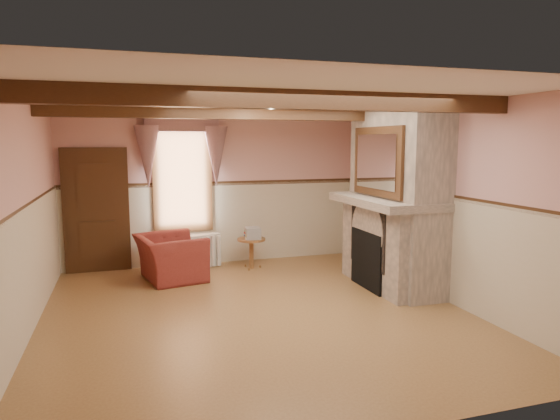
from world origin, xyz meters
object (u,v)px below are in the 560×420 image
object	(u,v)px
bowl	(380,193)
oil_lamp	(378,187)
side_table	(251,253)
armchair	(170,258)
radiator	(201,251)
mantel_clock	(363,186)

from	to	relation	value
bowl	oil_lamp	distance (m)	0.12
side_table	armchair	bearing A→B (deg)	-167.85
radiator	oil_lamp	bearing A→B (deg)	-51.35
radiator	oil_lamp	distance (m)	3.38
oil_lamp	armchair	bearing A→B (deg)	160.45
bowl	mantel_clock	size ratio (longest dim) A/B	1.46
mantel_clock	side_table	bearing A→B (deg)	151.45
armchair	side_table	world-z (taller)	armchair
bowl	mantel_clock	bearing A→B (deg)	90.00
radiator	mantel_clock	size ratio (longest dim) A/B	2.92
side_table	oil_lamp	bearing A→B (deg)	-40.00
armchair	oil_lamp	world-z (taller)	oil_lamp
bowl	radiator	bearing A→B (deg)	143.81
side_table	oil_lamp	size ratio (longest dim) A/B	1.96
radiator	side_table	bearing A→B (deg)	-39.21
radiator	bowl	size ratio (longest dim) A/B	2.00
bowl	oil_lamp	world-z (taller)	oil_lamp
bowl	oil_lamp	bearing A→B (deg)	90.00
mantel_clock	oil_lamp	world-z (taller)	oil_lamp
armchair	bowl	distance (m)	3.58
side_table	radiator	distance (m)	0.92
radiator	oil_lamp	size ratio (longest dim) A/B	2.50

